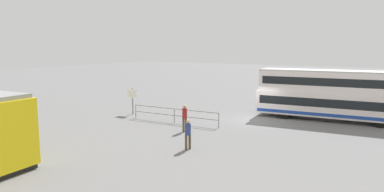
# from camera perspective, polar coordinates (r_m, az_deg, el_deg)

# --- Properties ---
(ground_plane) EXTENTS (160.00, 160.00, 0.00)m
(ground_plane) POSITION_cam_1_polar(r_m,az_deg,el_deg) (27.07, 10.61, -3.92)
(ground_plane) COLOR slate
(double_decker_bus) EXTENTS (11.77, 3.94, 3.84)m
(double_decker_bus) POSITION_cam_1_polar(r_m,az_deg,el_deg) (28.30, 22.60, 0.16)
(double_decker_bus) COLOR silver
(double_decker_bus) RESTS_ON ground
(pedestrian_near_railing) EXTENTS (0.38, 0.38, 1.80)m
(pedestrian_near_railing) POSITION_cam_1_polar(r_m,az_deg,el_deg) (22.81, -1.23, -3.35)
(pedestrian_near_railing) COLOR #4C3F2D
(pedestrian_near_railing) RESTS_ON ground
(pedestrian_crossing) EXTENTS (0.44, 0.44, 1.67)m
(pedestrian_crossing) POSITION_cam_1_polar(r_m,az_deg,el_deg) (18.89, -0.68, -6.03)
(pedestrian_crossing) COLOR #4C3F2D
(pedestrian_crossing) RESTS_ON ground
(pedestrian_railing) EXTENTS (7.23, 0.75, 1.08)m
(pedestrian_railing) POSITION_cam_1_polar(r_m,az_deg,el_deg) (25.55, -2.94, -2.82)
(pedestrian_railing) COLOR gray
(pedestrian_railing) RESTS_ON ground
(info_sign) EXTENTS (1.02, 0.13, 2.21)m
(info_sign) POSITION_cam_1_polar(r_m,az_deg,el_deg) (29.07, -9.87, -0.06)
(info_sign) COLOR slate
(info_sign) RESTS_ON ground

